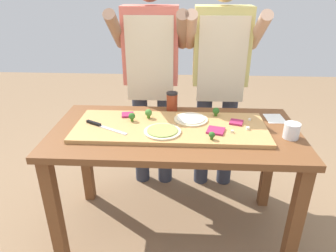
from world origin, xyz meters
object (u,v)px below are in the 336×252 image
at_px(broccoli_floret_front_right, 212,135).
at_px(sauce_jar, 172,101).
at_px(recipe_note, 275,119).
at_px(cook_left, 151,70).
at_px(prep_table, 175,146).
at_px(broccoli_floret_back_right, 132,116).
at_px(flour_cup, 291,132).
at_px(pizza_slice_far_left, 128,115).
at_px(pizza_slice_near_left, 236,122).
at_px(chefs_knife, 101,125).
at_px(pizza_slice_far_right, 216,131).
at_px(pizza_whole_white_garlic, 191,119).
at_px(cheese_crumble_b, 248,128).
at_px(broccoli_floret_back_mid, 148,113).
at_px(cheese_crumble_c, 232,131).
at_px(cheese_crumble_a, 250,120).
at_px(pizza_whole_pesto_green, 162,131).
at_px(broccoli_floret_front_mid, 216,111).
at_px(cook_right, 220,71).

height_order(broccoli_floret_front_right, sauce_jar, sauce_jar).
relative_size(recipe_note, cook_left, 0.09).
bearing_deg(prep_table, broccoli_floret_back_right, 167.44).
distance_m(prep_table, flour_cup, 0.69).
bearing_deg(pizza_slice_far_left, pizza_slice_near_left, -6.81).
bearing_deg(recipe_note, chefs_knife, -168.42).
bearing_deg(pizza_slice_far_right, pizza_whole_white_garlic, 132.76).
distance_m(chefs_knife, recipe_note, 1.12).
bearing_deg(broccoli_floret_front_right, cheese_crumble_b, 31.63).
xyz_separation_m(chefs_knife, flour_cup, (1.11, -0.05, 0.01)).
xyz_separation_m(broccoli_floret_back_right, broccoli_floret_front_right, (0.48, -0.22, -0.01)).
bearing_deg(cheese_crumble_b, broccoli_floret_back_mid, 167.16).
bearing_deg(cheese_crumble_c, flour_cup, -0.58).
bearing_deg(cheese_crumble_a, recipe_note, 26.60).
xyz_separation_m(cheese_crumble_b, cook_left, (-0.63, 0.61, 0.18)).
bearing_deg(broccoli_floret_front_right, broccoli_floret_back_mid, 144.23).
bearing_deg(pizza_whole_pesto_green, broccoli_floret_back_mid, 117.12).
xyz_separation_m(prep_table, pizza_slice_near_left, (0.38, 0.06, 0.15)).
xyz_separation_m(pizza_slice_far_right, broccoli_floret_back_mid, (-0.41, 0.17, 0.03)).
relative_size(broccoli_floret_back_right, cook_left, 0.03).
bearing_deg(chefs_knife, cheese_crumble_c, -3.12).
xyz_separation_m(pizza_slice_near_left, cheese_crumble_b, (0.05, -0.09, 0.00)).
distance_m(pizza_whole_pesto_green, broccoli_floret_front_right, 0.29).
relative_size(broccoli_floret_back_right, sauce_jar, 0.42).
xyz_separation_m(pizza_whole_pesto_green, pizza_whole_white_garlic, (0.17, 0.18, 0.00)).
distance_m(pizza_whole_white_garlic, broccoli_floret_front_right, 0.28).
height_order(chefs_knife, broccoli_floret_front_mid, broccoli_floret_front_mid).
bearing_deg(cheese_crumble_c, pizza_slice_far_left, 161.62).
height_order(cheese_crumble_a, recipe_note, cheese_crumble_a).
height_order(chefs_knife, pizza_slice_far_left, chefs_knife).
bearing_deg(sauce_jar, pizza_slice_far_left, -150.14).
relative_size(broccoli_floret_front_mid, cheese_crumble_c, 3.87).
height_order(prep_table, broccoli_floret_front_mid, broccoli_floret_front_mid).
height_order(cook_left, cook_right, same).
bearing_deg(flour_cup, cheese_crumble_c, 179.42).
height_order(pizza_slice_far_left, cook_right, cook_right).
relative_size(chefs_knife, pizza_whole_white_garlic, 1.32).
height_order(pizza_slice_near_left, pizza_slice_far_right, same).
bearing_deg(broccoli_floret_back_mid, broccoli_floret_front_mid, 7.74).
bearing_deg(pizza_slice_near_left, sauce_jar, 149.07).
height_order(pizza_slice_far_left, cook_left, cook_left).
relative_size(cheese_crumble_c, recipe_note, 0.10).
xyz_separation_m(pizza_slice_far_right, cook_left, (-0.44, 0.65, 0.18)).
bearing_deg(broccoli_floret_front_mid, prep_table, -146.40).
bearing_deg(flour_cup, cook_right, 117.98).
xyz_separation_m(pizza_whole_white_garlic, cheese_crumble_a, (0.37, 0.01, -0.00)).
height_order(flour_cup, cook_left, cook_left).
height_order(sauce_jar, cook_left, cook_left).
distance_m(pizza_whole_white_garlic, recipe_note, 0.56).
height_order(pizza_slice_far_left, broccoli_floret_front_right, broccoli_floret_front_right).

